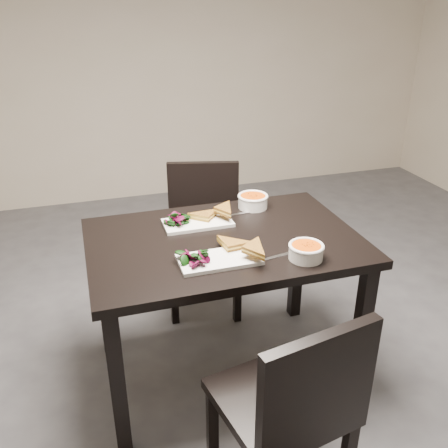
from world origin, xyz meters
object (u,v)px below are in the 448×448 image
at_px(chair_near, 294,404).
at_px(chair_far, 204,227).
at_px(table, 224,258).
at_px(plate_far, 198,223).
at_px(soup_bowl_far, 253,200).
at_px(soup_bowl_near, 306,251).
at_px(plate_near, 219,260).

relative_size(chair_near, chair_far, 1.00).
bearing_deg(table, chair_far, 82.82).
bearing_deg(plate_far, chair_far, 72.09).
distance_m(table, plate_far, 0.22).
bearing_deg(soup_bowl_far, chair_near, -102.46).
bearing_deg(chair_far, soup_bowl_near, -64.95).
relative_size(table, chair_near, 1.41).
bearing_deg(soup_bowl_far, table, -130.06).
height_order(table, chair_near, chair_near).
xyz_separation_m(chair_near, plate_near, (-0.09, 0.56, 0.27)).
height_order(chair_far, plate_near, chair_far).
xyz_separation_m(plate_far, soup_bowl_far, (0.32, 0.11, 0.03)).
distance_m(plate_near, soup_bowl_far, 0.58).
distance_m(chair_far, plate_near, 0.92).
relative_size(chair_far, soup_bowl_near, 5.80).
height_order(plate_near, soup_bowl_near, soup_bowl_near).
relative_size(table, plate_near, 3.61).
height_order(table, soup_bowl_near, soup_bowl_near).
relative_size(chair_far, soup_bowl_far, 5.51).
height_order(chair_near, soup_bowl_far, chair_near).
distance_m(table, plate_near, 0.23).
height_order(chair_far, plate_far, chair_far).
xyz_separation_m(chair_near, soup_bowl_near, (0.25, 0.47, 0.30)).
bearing_deg(plate_near, soup_bowl_near, -13.38).
relative_size(chair_far, plate_near, 2.56).
bearing_deg(plate_far, chair_near, -84.49).
distance_m(chair_near, plate_near, 0.63).
bearing_deg(chair_near, soup_bowl_far, 67.04).
height_order(chair_near, chair_far, same).
bearing_deg(table, chair_near, -88.99).
bearing_deg(chair_far, plate_far, -93.72).
xyz_separation_m(chair_near, chair_far, (0.07, 1.42, 0.00)).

